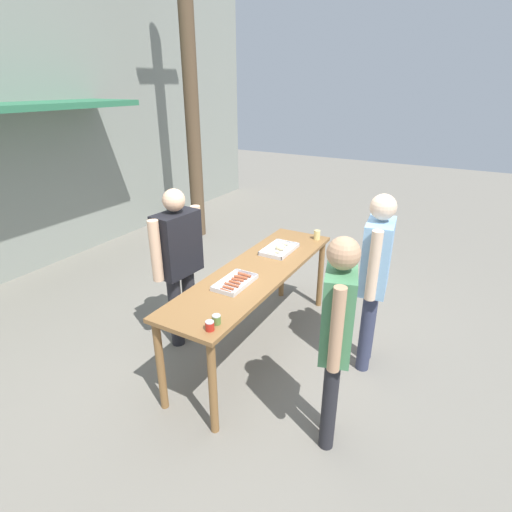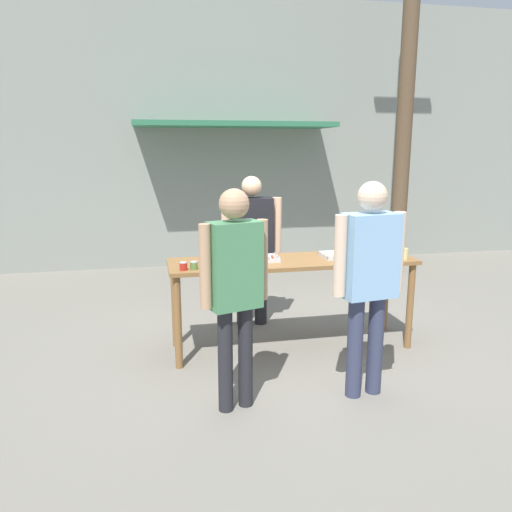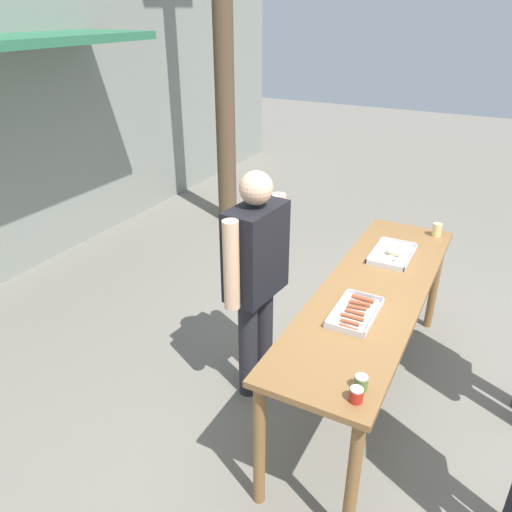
# 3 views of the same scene
# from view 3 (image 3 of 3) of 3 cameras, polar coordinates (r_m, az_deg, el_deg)

# --- Properties ---
(ground_plane) EXTENTS (24.00, 24.00, 0.00)m
(ground_plane) POSITION_cam_3_polar(r_m,az_deg,el_deg) (4.07, 11.90, -15.15)
(ground_plane) COLOR slate
(serving_table) EXTENTS (2.49, 0.68, 0.94)m
(serving_table) POSITION_cam_3_polar(r_m,az_deg,el_deg) (3.58, 13.12, -5.28)
(serving_table) COLOR brown
(serving_table) RESTS_ON ground
(food_tray_sausages) EXTENTS (0.45, 0.25, 0.04)m
(food_tray_sausages) POSITION_cam_3_polar(r_m,az_deg,el_deg) (3.21, 11.30, -6.37)
(food_tray_sausages) COLOR silver
(food_tray_sausages) RESTS_ON serving_table
(food_tray_buns) EXTENTS (0.47, 0.29, 0.07)m
(food_tray_buns) POSITION_cam_3_polar(r_m,az_deg,el_deg) (3.99, 15.29, 0.21)
(food_tray_buns) COLOR silver
(food_tray_buns) RESTS_ON serving_table
(condiment_jar_mustard) EXTENTS (0.07, 0.07, 0.08)m
(condiment_jar_mustard) POSITION_cam_3_polar(r_m,az_deg,el_deg) (2.57, 11.38, -15.29)
(condiment_jar_mustard) COLOR #B22319
(condiment_jar_mustard) RESTS_ON serving_table
(condiment_jar_ketchup) EXTENTS (0.07, 0.07, 0.08)m
(condiment_jar_ketchup) POSITION_cam_3_polar(r_m,az_deg,el_deg) (2.65, 11.91, -13.96)
(condiment_jar_ketchup) COLOR #567A38
(condiment_jar_ketchup) RESTS_ON serving_table
(beer_cup) EXTENTS (0.08, 0.08, 0.11)m
(beer_cup) POSITION_cam_3_polar(r_m,az_deg,el_deg) (4.45, 19.98, 2.82)
(beer_cup) COLOR #DBC67A
(beer_cup) RESTS_ON serving_table
(person_server_behind_table) EXTENTS (0.68, 0.30, 1.73)m
(person_server_behind_table) POSITION_cam_3_polar(r_m,az_deg,el_deg) (3.50, -0.00, -1.53)
(person_server_behind_table) COLOR #232328
(person_server_behind_table) RESTS_ON ground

